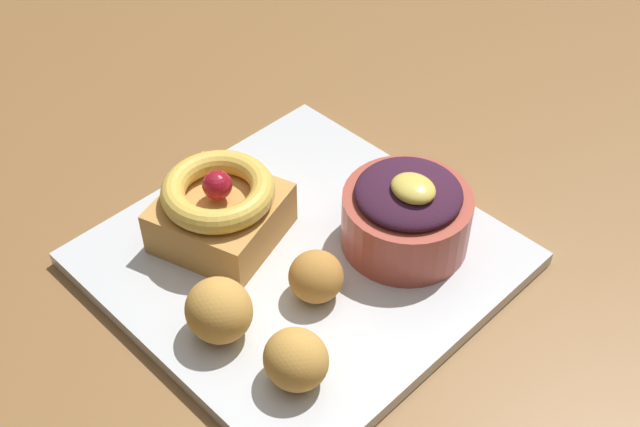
% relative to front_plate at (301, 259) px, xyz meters
% --- Properties ---
extents(dining_table, '(1.33, 1.04, 0.73)m').
position_rel_front_plate_xyz_m(dining_table, '(0.01, 0.23, -0.09)').
color(dining_table, brown).
rests_on(dining_table, ground_plane).
extents(front_plate, '(0.27, 0.27, 0.01)m').
position_rel_front_plate_xyz_m(front_plate, '(0.00, 0.00, 0.00)').
color(front_plate, silver).
rests_on(front_plate, dining_table).
extents(cake_slice, '(0.11, 0.11, 0.06)m').
position_rel_front_plate_xyz_m(cake_slice, '(-0.06, -0.03, 0.03)').
color(cake_slice, '#C68E47').
rests_on(cake_slice, front_plate).
extents(berry_ramekin, '(0.10, 0.10, 0.07)m').
position_rel_front_plate_xyz_m(berry_ramekin, '(0.05, 0.06, 0.04)').
color(berry_ramekin, '#B24C3D').
rests_on(berry_ramekin, front_plate).
extents(fritter_front, '(0.04, 0.04, 0.04)m').
position_rel_front_plate_xyz_m(fritter_front, '(0.08, -0.08, 0.03)').
color(fritter_front, gold).
rests_on(fritter_front, front_plate).
extents(fritter_middle, '(0.04, 0.04, 0.04)m').
position_rel_front_plate_xyz_m(fritter_middle, '(0.04, -0.02, 0.02)').
color(fritter_middle, '#BC7F38').
rests_on(fritter_middle, front_plate).
extents(fritter_back, '(0.05, 0.04, 0.04)m').
position_rel_front_plate_xyz_m(fritter_back, '(0.01, -0.09, 0.03)').
color(fritter_back, gold).
rests_on(fritter_back, front_plate).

